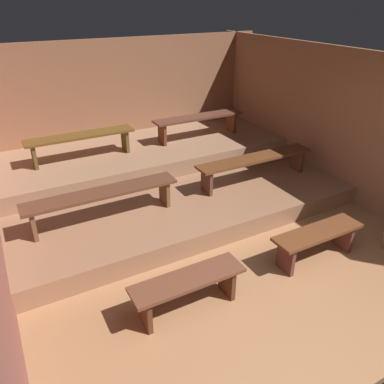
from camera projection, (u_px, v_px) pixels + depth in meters
ground at (191, 221)px, 5.48m from camera, size 5.65×6.03×0.08m
wall_back at (123, 102)px, 7.01m from camera, size 5.65×0.06×2.20m
wall_right at (328, 120)px, 5.99m from camera, size 0.06×6.03×2.20m
platform_lower at (164, 185)px, 6.11m from camera, size 4.85×3.40×0.26m
platform_middle at (144, 153)px, 6.62m from camera, size 4.85×1.78×0.26m
bench_floor_left at (188, 285)px, 3.77m from camera, size 1.17×0.33×0.40m
bench_floor_right at (317, 238)px, 4.50m from camera, size 1.17×0.33×0.40m
bench_lower_left at (102, 197)px, 4.80m from camera, size 1.96×0.33×0.40m
bench_lower_right at (255, 161)px, 5.82m from camera, size 1.96×0.33×0.40m
bench_middle_left at (81, 140)px, 5.93m from camera, size 1.67×0.33×0.40m
bench_middle_right at (198, 120)px, 6.83m from camera, size 1.67×0.33×0.40m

